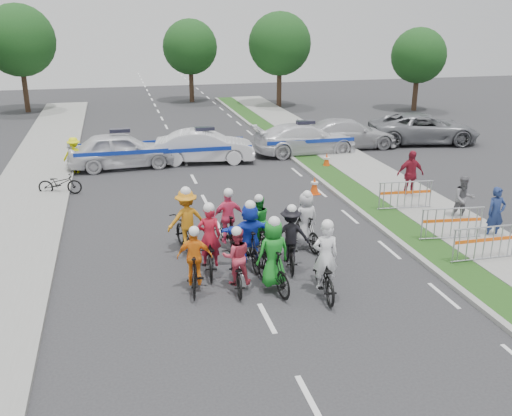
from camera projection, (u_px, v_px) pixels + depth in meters
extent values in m
plane|color=#28282B|center=(267.00, 318.00, 13.25)|extent=(90.00, 90.00, 0.00)
cube|color=gray|center=(376.00, 224.00, 18.99)|extent=(0.20, 60.00, 0.12)
cube|color=#214416|center=(395.00, 222.00, 19.15)|extent=(1.20, 60.00, 0.11)
cube|color=gray|center=(443.00, 217.00, 19.56)|extent=(2.40, 60.00, 0.13)
cube|color=gray|center=(3.00, 258.00, 16.33)|extent=(3.00, 60.00, 0.13)
imported|color=black|center=(324.00, 275.00, 14.25)|extent=(0.94, 2.06, 1.05)
imported|color=white|center=(325.00, 256.00, 14.04)|extent=(0.68, 0.49, 1.74)
sphere|color=white|center=(328.00, 225.00, 13.72)|extent=(0.30, 0.30, 0.30)
imported|color=black|center=(273.00, 269.00, 14.46)|extent=(0.88, 1.99, 1.16)
imported|color=#198D24|center=(273.00, 252.00, 14.26)|extent=(0.93, 0.70, 1.74)
sphere|color=white|center=(274.00, 222.00, 13.94)|extent=(0.30, 0.30, 0.30)
imported|color=black|center=(236.00, 273.00, 14.53)|extent=(0.73, 1.76, 0.90)
imported|color=#C6374C|center=(236.00, 256.00, 14.33)|extent=(0.77, 0.62, 1.50)
sphere|color=white|center=(237.00, 231.00, 14.06)|extent=(0.26, 0.26, 0.26)
imported|color=black|center=(195.00, 271.00, 14.46)|extent=(0.79, 1.75, 1.02)
imported|color=orange|center=(195.00, 257.00, 14.28)|extent=(0.95, 0.53, 1.52)
sphere|color=white|center=(194.00, 231.00, 14.00)|extent=(0.26, 0.26, 0.26)
imported|color=black|center=(290.00, 250.00, 15.84)|extent=(0.98, 1.91, 0.95)
imported|color=black|center=(291.00, 234.00, 15.63)|extent=(1.12, 0.78, 1.59)
sphere|color=white|center=(292.00, 209.00, 15.34)|extent=(0.28, 0.28, 0.28)
imported|color=black|center=(249.00, 247.00, 15.82)|extent=(0.67, 1.91, 1.12)
imported|color=blue|center=(250.00, 232.00, 15.63)|extent=(1.60, 0.62, 1.69)
sphere|color=white|center=(250.00, 205.00, 15.32)|extent=(0.29, 0.29, 0.29)
imported|color=black|center=(210.00, 253.00, 15.54)|extent=(0.94, 2.04, 1.03)
imported|color=red|center=(209.00, 236.00, 15.32)|extent=(0.68, 0.49, 1.72)
sphere|color=white|center=(209.00, 208.00, 15.01)|extent=(0.30, 0.30, 0.30)
imported|color=black|center=(305.00, 231.00, 17.05)|extent=(0.85, 1.82, 1.05)
imported|color=silver|center=(306.00, 218.00, 16.86)|extent=(0.86, 0.65, 1.58)
sphere|color=white|center=(307.00, 195.00, 16.58)|extent=(0.27, 0.27, 0.27)
imported|color=black|center=(258.00, 235.00, 17.00)|extent=(0.81, 1.78, 0.90)
imported|color=green|center=(258.00, 220.00, 16.80)|extent=(0.80, 0.66, 1.50)
sphere|color=white|center=(259.00, 199.00, 16.52)|extent=(0.26, 0.26, 0.26)
imported|color=black|center=(228.00, 230.00, 17.10)|extent=(0.66, 1.84, 1.08)
imported|color=#FC4679|center=(228.00, 217.00, 16.90)|extent=(0.98, 0.48, 1.62)
sphere|color=white|center=(228.00, 193.00, 16.61)|extent=(0.28, 0.28, 0.28)
imported|color=black|center=(187.00, 235.00, 16.75)|extent=(1.10, 2.12, 1.06)
imported|color=orange|center=(187.00, 219.00, 16.53)|extent=(1.25, 0.87, 1.76)
sphere|color=white|center=(186.00, 192.00, 16.21)|extent=(0.31, 0.31, 0.31)
imported|color=silver|center=(121.00, 150.00, 25.83)|extent=(4.89, 2.20, 1.63)
imported|color=silver|center=(205.00, 146.00, 26.78)|extent=(4.80, 2.28, 1.52)
imported|color=silver|center=(305.00, 139.00, 28.39)|extent=(5.26, 2.28, 1.51)
imported|color=#B5B5BA|center=(348.00, 133.00, 29.70)|extent=(5.26, 2.46, 1.49)
imported|color=slate|center=(424.00, 128.00, 30.70)|extent=(6.19, 3.77, 1.60)
imported|color=navy|center=(496.00, 213.00, 17.66)|extent=(0.62, 0.42, 1.67)
imported|color=slate|center=(464.00, 199.00, 19.19)|extent=(0.84, 0.70, 1.57)
imported|color=maroon|center=(410.00, 174.00, 21.58)|extent=(1.09, 0.48, 1.84)
imported|color=#E9F00C|center=(75.00, 155.00, 25.03)|extent=(1.10, 0.74, 1.58)
cube|color=#F24C0C|center=(314.00, 194.00, 22.30)|extent=(0.40, 0.40, 0.03)
cone|color=#F24C0C|center=(314.00, 185.00, 22.19)|extent=(0.36, 0.36, 0.70)
cylinder|color=silver|center=(315.00, 183.00, 22.16)|extent=(0.29, 0.29, 0.08)
cube|color=#F24C0C|center=(326.00, 167.00, 26.05)|extent=(0.40, 0.40, 0.03)
cone|color=#F24C0C|center=(327.00, 160.00, 25.94)|extent=(0.36, 0.36, 0.70)
cylinder|color=silver|center=(327.00, 158.00, 25.90)|extent=(0.29, 0.29, 0.08)
imported|color=black|center=(60.00, 183.00, 22.15)|extent=(1.75, 0.87, 0.88)
cylinder|color=#382619|center=(279.00, 85.00, 42.30)|extent=(0.36, 0.36, 3.25)
sphere|color=#123916|center=(280.00, 44.00, 41.35)|extent=(4.55, 4.55, 4.55)
cylinder|color=#382619|center=(415.00, 91.00, 40.77)|extent=(0.36, 0.36, 2.75)
sphere|color=#123916|center=(419.00, 55.00, 39.97)|extent=(3.85, 3.85, 3.85)
cylinder|color=#382619|center=(25.00, 87.00, 39.97)|extent=(0.36, 0.36, 3.50)
sphere|color=#123916|center=(19.00, 40.00, 38.94)|extent=(4.90, 4.90, 4.90)
cylinder|color=#382619|center=(191.00, 83.00, 44.64)|extent=(0.36, 0.36, 3.00)
sphere|color=#123916|center=(190.00, 47.00, 43.75)|extent=(4.20, 4.20, 4.20)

